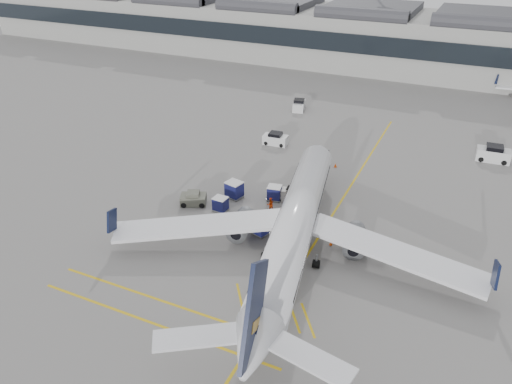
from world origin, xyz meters
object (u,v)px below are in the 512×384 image
at_px(ramp_agent_b, 270,204).
at_px(pushback_tug, 193,199).
at_px(belt_loader, 291,197).
at_px(baggage_cart_a, 274,193).
at_px(ramp_agent_a, 294,198).
at_px(airliner_main, 295,227).

relative_size(ramp_agent_b, pushback_tug, 0.50).
xyz_separation_m(belt_loader, baggage_cart_a, (-1.79, -0.58, 0.42)).
bearing_deg(pushback_tug, ramp_agent_a, -0.46).
xyz_separation_m(baggage_cart_a, ramp_agent_b, (0.55, -2.46, -0.11)).
height_order(baggage_cart_a, pushback_tug, baggage_cart_a).
xyz_separation_m(belt_loader, ramp_agent_a, (0.64, -0.93, 0.46)).
distance_m(airliner_main, ramp_agent_b, 8.28).
relative_size(airliner_main, belt_loader, 8.92).
relative_size(airliner_main, pushback_tug, 11.62).
relative_size(airliner_main, ramp_agent_a, 19.67).
height_order(airliner_main, ramp_agent_b, airliner_main).
height_order(airliner_main, baggage_cart_a, airliner_main).
relative_size(baggage_cart_a, pushback_tug, 0.57).
bearing_deg(baggage_cart_a, belt_loader, 8.04).
height_order(belt_loader, baggage_cart_a, baggage_cart_a).
bearing_deg(ramp_agent_a, ramp_agent_b, -164.21).
bearing_deg(belt_loader, airliner_main, -72.42).
distance_m(ramp_agent_a, pushback_tug, 11.09).
bearing_deg(airliner_main, belt_loader, 101.85).
bearing_deg(belt_loader, ramp_agent_b, -117.48).
height_order(ramp_agent_a, ramp_agent_b, ramp_agent_a).
distance_m(airliner_main, ramp_agent_a, 9.09).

